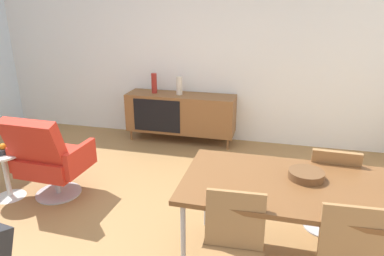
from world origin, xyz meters
TOP-DOWN VIEW (x-y plane):
  - ground_plane at (0.00, 0.00)m, footprint 8.32×8.32m
  - wall_back at (0.00, 2.60)m, footprint 6.80×0.12m
  - sideboard at (-0.15, 2.30)m, footprint 1.60×0.45m
  - vase_cobalt at (-0.55, 2.30)m, footprint 0.08×0.08m
  - vase_sculptural_dark at (-0.17, 2.30)m, footprint 0.09×0.09m
  - dining_table at (1.39, -0.10)m, footprint 1.60×0.90m
  - wooden_bowl_on_table at (1.48, -0.00)m, footprint 0.26×0.26m
  - dining_chair_back_right at (1.73, 0.46)m, footprint 0.41×0.44m
  - lounge_chair_red at (-1.02, 0.38)m, footprint 0.74×0.67m
  - side_table_round at (-1.49, 0.27)m, footprint 0.44×0.44m
  - fruit_bowl at (-1.49, 0.26)m, footprint 0.20×0.20m

SIDE VIEW (x-z plane):
  - ground_plane at x=0.00m, z-range 0.00..0.00m
  - side_table_round at x=-1.49m, z-range 0.06..0.58m
  - sideboard at x=-0.15m, z-range 0.08..0.80m
  - lounge_chair_red at x=-1.02m, z-range -0.01..0.94m
  - dining_chair_back_right at x=1.73m, z-range 0.04..0.90m
  - fruit_bowl at x=-1.49m, z-range 0.50..0.61m
  - dining_table at x=1.39m, z-range 0.33..1.07m
  - wooden_bowl_on_table at x=1.48m, z-range 0.74..0.80m
  - vase_sculptural_dark at x=-0.17m, z-range 0.72..0.98m
  - vase_cobalt at x=-0.55m, z-range 0.72..1.01m
  - wall_back at x=0.00m, z-range 0.00..2.80m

